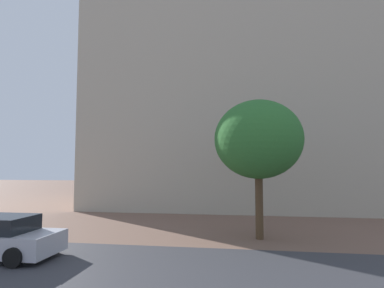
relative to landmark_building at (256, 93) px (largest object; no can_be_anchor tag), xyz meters
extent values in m
plane|color=brown|center=(-3.01, -17.25, -9.74)|extent=(120.00, 120.00, 0.00)
cube|color=#B2A893|center=(-0.11, 0.24, -1.82)|extent=(26.42, 14.19, 15.85)
cube|color=#38424C|center=(-0.11, 0.24, 7.31)|extent=(24.31, 13.06, 2.40)
cube|color=#B2A893|center=(1.10, 0.24, 4.38)|extent=(5.12, 5.12, 28.24)
cylinder|color=#B2A893|center=(-11.82, -5.36, -0.22)|extent=(2.80, 2.80, 19.04)
cylinder|color=black|center=(-8.56, -19.05, -9.42)|extent=(0.64, 0.22, 0.64)
cylinder|color=black|center=(-8.56, -17.17, -9.42)|extent=(0.64, 0.22, 0.64)
cylinder|color=#4C3823|center=(-0.62, -13.72, -8.32)|extent=(0.35, 0.35, 2.85)
ellipsoid|color=#2D6B2D|center=(-0.62, -13.72, -5.30)|extent=(3.98, 3.98, 3.58)
camera|label=1|loc=(-1.40, -28.36, -6.56)|focal=29.75mm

